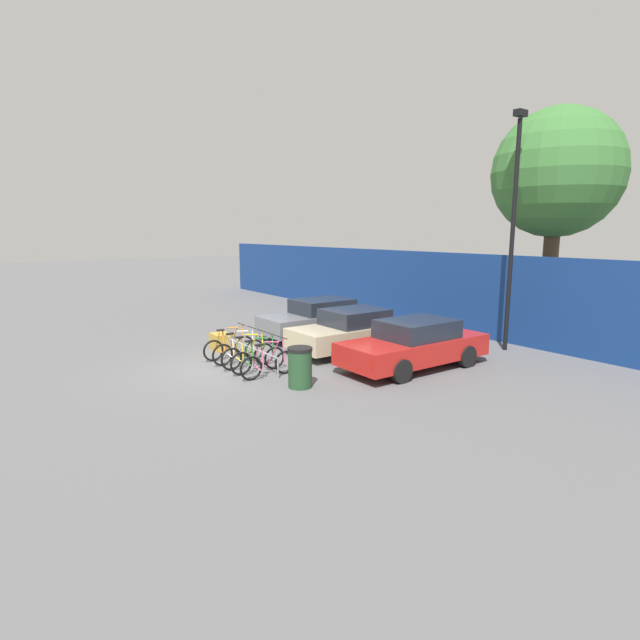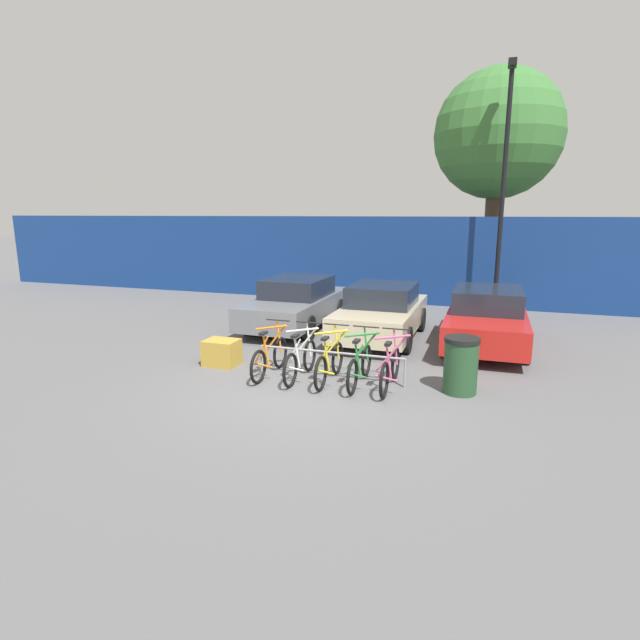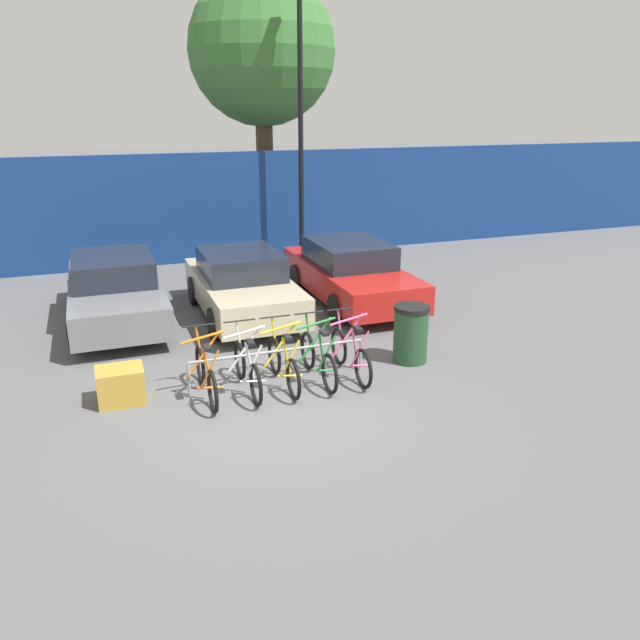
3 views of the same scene
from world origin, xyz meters
The scene contains 15 objects.
ground_plane centered at (0.00, 0.00, 0.00)m, with size 120.00×120.00×0.00m, color #59595B.
hoarding_wall centered at (0.00, 9.50, 1.54)m, with size 36.00×0.16×3.07m, color navy.
bike_rack centered at (0.25, 0.68, 0.47)m, with size 2.97×0.04×0.57m.
bicycle_orange centered at (-0.97, 0.53, 0.38)m, with size 0.68×1.71×1.05m.
bicycle_white centered at (-0.31, 0.53, 0.38)m, with size 0.68×1.71×1.05m.
bicycle_yellow centered at (0.29, 0.53, 0.38)m, with size 0.68×1.71×1.05m.
bicycle_green centered at (0.89, 0.53, 0.38)m, with size 0.68×1.71×1.05m.
bicycle_pink centered at (1.46, 0.53, 0.38)m, with size 0.68×1.71×1.05m.
car_grey centered at (-2.06, 4.77, 0.69)m, with size 1.91×4.54×1.40m.
car_beige centered at (0.51, 4.23, 0.69)m, with size 1.91×4.16×1.40m.
car_red centered at (3.08, 4.41, 0.69)m, with size 1.91×4.55×1.40m.
lamp_post centered at (3.28, 8.50, 4.14)m, with size 0.24×0.44×7.56m.
trash_bin centered at (2.70, 0.73, 0.52)m, with size 0.63×0.63×1.03m.
cargo_crate centered at (-2.23, 0.82, 0.28)m, with size 0.70×0.56×0.55m, color #B28C33.
tree_behind_hoarding centered at (3.01, 11.30, 5.84)m, with size 4.45×4.45×8.12m.
Camera 3 is at (-2.35, -8.38, 4.35)m, focal length 35.00 mm.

